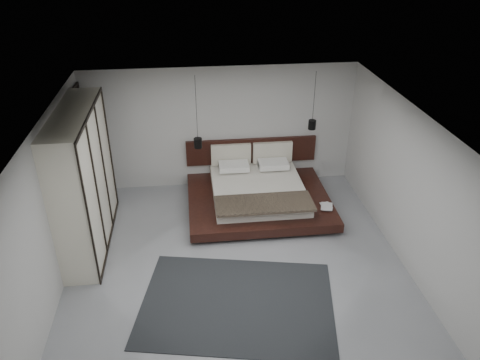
{
  "coord_description": "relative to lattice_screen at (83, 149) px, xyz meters",
  "views": [
    {
      "loc": [
        -0.72,
        -6.77,
        5.42
      ],
      "look_at": [
        0.21,
        1.2,
        1.03
      ],
      "focal_mm": 35.0,
      "sensor_mm": 36.0,
      "label": 1
    }
  ],
  "objects": [
    {
      "name": "wall_right",
      "position": [
        5.95,
        -2.45,
        0.1
      ],
      "size": [
        0.0,
        6.0,
        6.0
      ],
      "primitive_type": "plane",
      "rotation": [
        1.57,
        0.0,
        -1.57
      ],
      "color": "#B4B3B1",
      "rests_on": "floor"
    },
    {
      "name": "bed",
      "position": [
        3.63,
        -0.55,
        -1.0
      ],
      "size": [
        3.01,
        2.49,
        1.12
      ],
      "color": "black",
      "rests_on": "floor"
    },
    {
      "name": "wall_back",
      "position": [
        2.95,
        0.55,
        0.1
      ],
      "size": [
        6.0,
        0.0,
        6.0
      ],
      "primitive_type": "plane",
      "rotation": [
        1.57,
        0.0,
        0.0
      ],
      "color": "#B4B3B1",
      "rests_on": "floor"
    },
    {
      "name": "pendant_left",
      "position": [
        2.39,
        -0.06,
        0.03
      ],
      "size": [
        0.17,
        0.17,
        1.58
      ],
      "color": "black",
      "rests_on": "ceiling"
    },
    {
      "name": "wall_left",
      "position": [
        -0.05,
        -2.45,
        0.1
      ],
      "size": [
        0.0,
        6.0,
        6.0
      ],
      "primitive_type": "plane",
      "rotation": [
        1.57,
        0.0,
        1.57
      ],
      "color": "#B4B3B1",
      "rests_on": "floor"
    },
    {
      "name": "book_upper",
      "position": [
        4.84,
        -1.27,
        -0.98
      ],
      "size": [
        0.32,
        0.37,
        0.02
      ],
      "primitive_type": "imported",
      "rotation": [
        0.0,
        0.0,
        -0.3
      ],
      "color": "#99724C",
      "rests_on": "book_lower"
    },
    {
      "name": "lattice_screen",
      "position": [
        0.0,
        0.0,
        0.0
      ],
      "size": [
        0.05,
        0.9,
        2.6
      ],
      "primitive_type": "cube",
      "color": "black",
      "rests_on": "floor"
    },
    {
      "name": "wall_front",
      "position": [
        2.95,
        -5.45,
        0.1
      ],
      "size": [
        6.0,
        0.0,
        6.0
      ],
      "primitive_type": "plane",
      "rotation": [
        -1.57,
        0.0,
        0.0
      ],
      "color": "#B4B3B1",
      "rests_on": "floor"
    },
    {
      "name": "book_lower",
      "position": [
        4.86,
        -1.24,
        -1.01
      ],
      "size": [
        0.22,
        0.28,
        0.03
      ],
      "primitive_type": "imported",
      "rotation": [
        0.0,
        0.0,
        0.1
      ],
      "color": "#99724C",
      "rests_on": "bed"
    },
    {
      "name": "wardrobe",
      "position": [
        0.25,
        -1.48,
        0.03
      ],
      "size": [
        0.64,
        2.7,
        2.65
      ],
      "color": "silver",
      "rests_on": "floor"
    },
    {
      "name": "floor",
      "position": [
        2.95,
        -2.45,
        -1.3
      ],
      "size": [
        6.0,
        6.0,
        0.0
      ],
      "primitive_type": "plane",
      "color": "#94979C",
      "rests_on": "ground"
    },
    {
      "name": "rug",
      "position": [
        2.84,
        -3.54,
        -1.29
      ],
      "size": [
        3.47,
        2.77,
        0.01
      ],
      "primitive_type": "cube",
      "rotation": [
        0.0,
        0.0,
        -0.2
      ],
      "color": "black",
      "rests_on": "floor"
    },
    {
      "name": "pendant_right",
      "position": [
        4.86,
        -0.06,
        0.34
      ],
      "size": [
        0.17,
        0.17,
        1.27
      ],
      "color": "black",
      "rests_on": "ceiling"
    },
    {
      "name": "ceiling",
      "position": [
        2.95,
        -2.45,
        1.5
      ],
      "size": [
        6.0,
        6.0,
        0.0
      ],
      "primitive_type": "plane",
      "rotation": [
        3.14,
        0.0,
        0.0
      ],
      "color": "white",
      "rests_on": "wall_back"
    }
  ]
}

